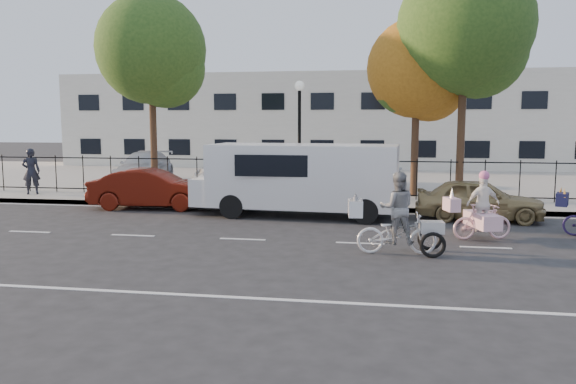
% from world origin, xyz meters
% --- Properties ---
extents(ground, '(120.00, 120.00, 0.00)m').
position_xyz_m(ground, '(0.00, 0.00, 0.00)').
color(ground, '#333334').
extents(road_markings, '(60.00, 9.52, 0.01)m').
position_xyz_m(road_markings, '(0.00, 0.00, 0.01)').
color(road_markings, silver).
rests_on(road_markings, ground).
extents(curb, '(60.00, 0.10, 0.15)m').
position_xyz_m(curb, '(0.00, 5.05, 0.07)').
color(curb, '#A8A399').
rests_on(curb, ground).
extents(sidewalk, '(60.00, 2.20, 0.15)m').
position_xyz_m(sidewalk, '(0.00, 6.10, 0.07)').
color(sidewalk, '#A8A399').
rests_on(sidewalk, ground).
extents(parking_lot, '(60.00, 15.60, 0.15)m').
position_xyz_m(parking_lot, '(0.00, 15.00, 0.07)').
color(parking_lot, '#A8A399').
rests_on(parking_lot, ground).
extents(iron_fence, '(58.00, 0.06, 1.50)m').
position_xyz_m(iron_fence, '(0.00, 7.20, 0.90)').
color(iron_fence, black).
rests_on(iron_fence, sidewalk).
extents(building, '(34.00, 10.00, 6.00)m').
position_xyz_m(building, '(0.00, 25.00, 3.00)').
color(building, silver).
rests_on(building, ground).
extents(lamppost, '(0.36, 0.36, 4.33)m').
position_xyz_m(lamppost, '(0.50, 6.80, 3.11)').
color(lamppost, black).
rests_on(lamppost, sidewalk).
extents(street_sign, '(0.85, 0.06, 1.80)m').
position_xyz_m(street_sign, '(-1.85, 6.80, 1.42)').
color(street_sign, black).
rests_on(street_sign, sidewalk).
extents(zebra_trike, '(2.20, 0.89, 1.88)m').
position_xyz_m(zebra_trike, '(3.86, -0.96, 0.73)').
color(zebra_trike, white).
rests_on(zebra_trike, ground).
extents(unicorn_bike, '(1.81, 1.30, 1.78)m').
position_xyz_m(unicorn_bike, '(6.04, 0.96, 0.66)').
color(unicorn_bike, '#FFC2C7').
rests_on(unicorn_bike, ground).
extents(white_van, '(6.57, 2.57, 2.29)m').
position_xyz_m(white_van, '(0.94, 3.80, 1.26)').
color(white_van, white).
rests_on(white_van, ground).
extents(red_sedan, '(4.30, 1.81, 1.38)m').
position_xyz_m(red_sedan, '(-4.34, 4.50, 0.69)').
color(red_sedan, '#531209').
rests_on(red_sedan, ground).
extents(gold_sedan, '(3.87, 1.76, 1.29)m').
position_xyz_m(gold_sedan, '(6.46, 3.89, 0.64)').
color(gold_sedan, '#A08A57').
rests_on(gold_sedan, ground).
extents(pedestrian, '(0.79, 0.71, 1.82)m').
position_xyz_m(pedestrian, '(-10.13, 6.33, 1.06)').
color(pedestrian, black).
rests_on(pedestrian, sidewalk).
extents(lot_car_a, '(2.80, 5.20, 1.43)m').
position_xyz_m(lot_car_a, '(-7.42, 10.98, 0.87)').
color(lot_car_a, '#B2B4BA').
rests_on(lot_car_a, parking_lot).
extents(lot_car_b, '(3.33, 5.04, 1.29)m').
position_xyz_m(lot_car_b, '(-2.83, 10.18, 0.79)').
color(lot_car_b, white).
rests_on(lot_car_b, parking_lot).
extents(lot_car_c, '(1.94, 3.72, 1.17)m').
position_xyz_m(lot_car_c, '(1.53, 10.32, 0.73)').
color(lot_car_c, '#55585E').
rests_on(lot_car_c, parking_lot).
extents(lot_car_d, '(2.14, 3.91, 1.26)m').
position_xyz_m(lot_car_d, '(3.60, 11.45, 0.78)').
color(lot_car_d, '#B6BABE').
rests_on(lot_car_d, parking_lot).
extents(tree_west, '(4.44, 4.44, 8.13)m').
position_xyz_m(tree_west, '(-5.63, 8.26, 5.69)').
color(tree_west, '#442D1D').
rests_on(tree_west, ground).
extents(tree_mid, '(3.75, 3.75, 6.88)m').
position_xyz_m(tree_mid, '(4.90, 8.26, 4.81)').
color(tree_mid, '#442D1D').
rests_on(tree_mid, ground).
extents(tree_east, '(4.77, 4.77, 8.75)m').
position_xyz_m(tree_east, '(6.47, 7.36, 6.13)').
color(tree_east, '#442D1D').
rests_on(tree_east, ground).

